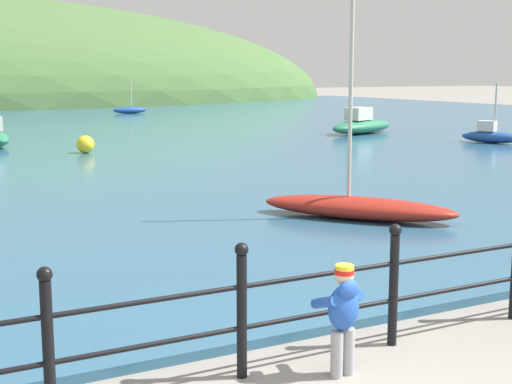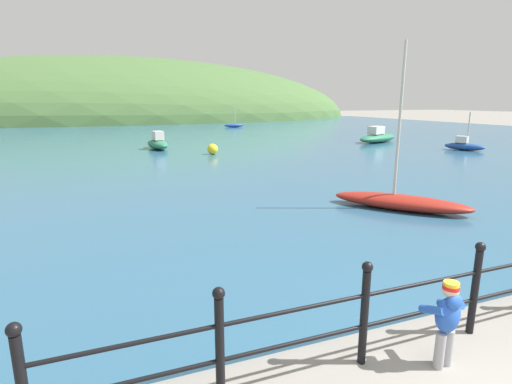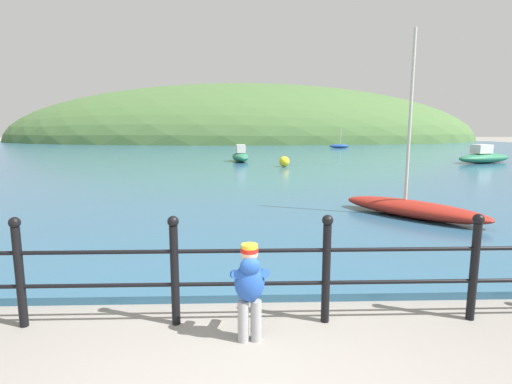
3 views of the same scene
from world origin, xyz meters
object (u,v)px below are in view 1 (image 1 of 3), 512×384
object	(u,v)px
mooring_buoy	(85,144)
boat_nearest_quay	(491,135)
boat_blue_hull	(358,206)
boat_white_sailboat	(362,125)
child_in_coat	(343,310)
boat_far_left	(130,110)

from	to	relation	value
mooring_buoy	boat_nearest_quay	bearing A→B (deg)	-14.12
boat_blue_hull	boat_nearest_quay	xyz separation A→B (m)	(12.16, 8.87, 0.05)
boat_white_sailboat	mooring_buoy	world-z (taller)	boat_white_sailboat
boat_white_sailboat	boat_nearest_quay	world-z (taller)	boat_nearest_quay
child_in_coat	boat_nearest_quay	world-z (taller)	boat_nearest_quay
boat_blue_hull	boat_nearest_quay	distance (m)	15.05
boat_blue_hull	boat_far_left	size ratio (longest dim) A/B	1.97
boat_white_sailboat	boat_far_left	xyz separation A→B (m)	(-4.19, 18.45, -0.13)
boat_blue_hull	boat_far_left	xyz separation A→B (m)	(6.21, 32.78, -0.00)
boat_far_left	boat_nearest_quay	bearing A→B (deg)	-76.04
boat_far_left	boat_white_sailboat	bearing A→B (deg)	-77.20
boat_nearest_quay	mooring_buoy	world-z (taller)	boat_nearest_quay
mooring_buoy	boat_white_sailboat	bearing A→B (deg)	9.28
boat_white_sailboat	boat_nearest_quay	distance (m)	5.73
boat_far_left	boat_nearest_quay	size ratio (longest dim) A/B	0.94
child_in_coat	mooring_buoy	size ratio (longest dim) A/B	1.80
boat_white_sailboat	mooring_buoy	size ratio (longest dim) A/B	7.53
child_in_coat	boat_far_left	world-z (taller)	boat_far_left
boat_blue_hull	boat_white_sailboat	distance (m)	17.71
boat_far_left	boat_nearest_quay	xyz separation A→B (m)	(5.94, -23.91, 0.05)
mooring_buoy	boat_blue_hull	bearing A→B (deg)	-82.26
boat_white_sailboat	boat_nearest_quay	size ratio (longest dim) A/B	1.85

